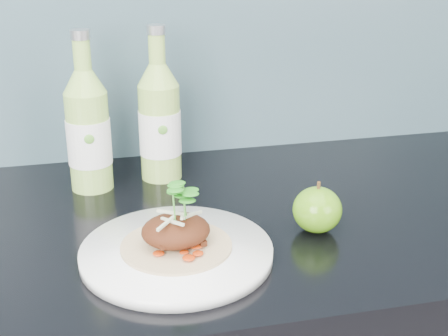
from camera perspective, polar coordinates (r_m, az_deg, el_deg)
The scene contains 5 objects.
dinner_plate at distance 0.85m, azimuth -4.36°, elevation -7.70°, with size 0.29×0.29×0.02m.
pork_taco at distance 0.83m, azimuth -4.43°, elevation -5.52°, with size 0.15×0.15×0.10m.
green_apple at distance 0.92m, azimuth 8.52°, elevation -3.79°, with size 0.09×0.09×0.08m.
cider_bottle_left at distance 1.05m, azimuth -12.30°, elevation 3.34°, with size 0.08×0.08×0.27m.
cider_bottle_right at distance 1.08m, azimuth -5.90°, elevation 4.19°, with size 0.09×0.09×0.27m.
Camera 1 is at (-0.14, 0.84, 1.32)m, focal length 50.00 mm.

